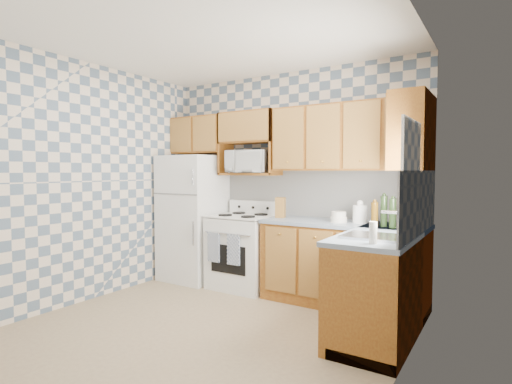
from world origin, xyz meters
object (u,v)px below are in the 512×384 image
Objects in this scene: refrigerator at (193,218)px; electric_kettle at (360,214)px; stove_body at (243,252)px; microwave at (248,162)px.

refrigerator reaches higher than electric_kettle.
refrigerator is 2.29m from electric_kettle.
stove_body is 1.15m from microwave.
microwave reaches higher than electric_kettle.
stove_body is 1.58m from electric_kettle.
refrigerator reaches higher than stove_body.
microwave is (0.82, 0.12, 0.75)m from refrigerator.
refrigerator is at bearing -178.22° from stove_body.
electric_kettle is (2.28, 0.06, 0.18)m from refrigerator.
stove_body is (0.80, 0.03, -0.39)m from refrigerator.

